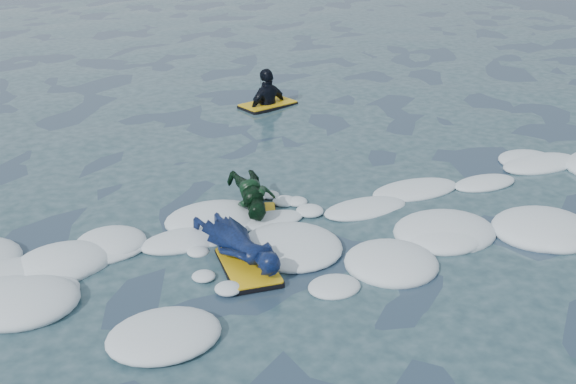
% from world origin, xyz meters
% --- Properties ---
extents(ground, '(120.00, 120.00, 0.00)m').
position_xyz_m(ground, '(0.00, 0.00, 0.00)').
color(ground, '#1C2B43').
rests_on(ground, ground).
extents(foam_band, '(12.00, 3.10, 0.30)m').
position_xyz_m(foam_band, '(0.00, 1.03, 0.00)').
color(foam_band, white).
rests_on(foam_band, ground).
extents(prone_woman_unit, '(0.79, 1.57, 0.39)m').
position_xyz_m(prone_woman_unit, '(-0.24, 0.74, 0.20)').
color(prone_woman_unit, black).
rests_on(prone_woman_unit, ground).
extents(prone_child_unit, '(0.82, 1.26, 0.45)m').
position_xyz_m(prone_child_unit, '(0.39, 1.87, 0.23)').
color(prone_child_unit, black).
rests_on(prone_child_unit, ground).
extents(waiting_rider_unit, '(1.18, 0.83, 1.59)m').
position_xyz_m(waiting_rider_unit, '(2.45, 6.18, -0.05)').
color(waiting_rider_unit, black).
rests_on(waiting_rider_unit, ground).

